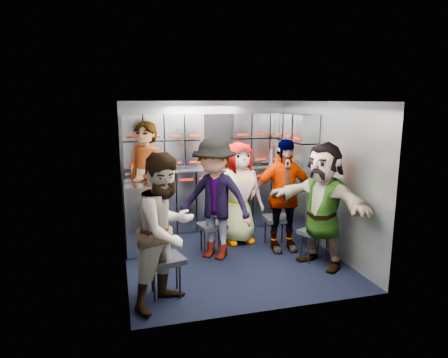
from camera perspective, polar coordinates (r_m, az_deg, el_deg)
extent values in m
plane|color=black|center=(5.62, 0.92, -10.92)|extent=(3.00, 3.00, 0.00)
cube|color=gray|center=(6.74, -2.59, 2.13)|extent=(2.80, 0.04, 2.10)
cube|color=gray|center=(5.11, -14.32, -1.19)|extent=(0.04, 3.00, 2.10)
cube|color=gray|center=(5.85, 14.26, 0.37)|extent=(0.04, 3.00, 2.10)
cube|color=silver|center=(5.20, 0.99, 11.04)|extent=(2.80, 3.00, 0.02)
cube|color=#8F949E|center=(6.65, -2.15, -2.88)|extent=(2.68, 0.38, 0.99)
cube|color=#8F949E|center=(5.79, -12.07, -5.28)|extent=(0.38, 0.76, 0.99)
cube|color=silver|center=(6.54, -2.18, 1.54)|extent=(2.68, 0.42, 0.03)
cube|color=#8F949E|center=(6.54, -2.33, 5.73)|extent=(2.68, 0.28, 0.82)
cube|color=#8F949E|center=(6.33, 10.16, 5.38)|extent=(0.28, 1.00, 0.82)
cube|color=#8F949E|center=(6.42, 10.23, -3.54)|extent=(0.28, 1.20, 1.00)
cube|color=#A71502|center=(6.38, -1.77, 0.05)|extent=(2.60, 0.02, 0.03)
cube|color=black|center=(4.47, -8.39, -11.33)|extent=(0.45, 0.43, 0.06)
cylinder|color=black|center=(4.44, -9.94, -14.62)|extent=(0.02, 0.02, 0.39)
cylinder|color=black|center=(4.47, -6.31, -14.34)|extent=(0.02, 0.02, 0.39)
cylinder|color=black|center=(4.65, -10.23, -13.36)|extent=(0.02, 0.02, 0.39)
cylinder|color=black|center=(4.68, -6.77, -13.11)|extent=(0.02, 0.02, 0.39)
cube|color=black|center=(5.61, -1.76, -6.71)|extent=(0.41, 0.40, 0.06)
cylinder|color=black|center=(5.55, -2.79, -9.16)|extent=(0.02, 0.02, 0.37)
cylinder|color=black|center=(5.61, -0.18, -8.92)|extent=(0.02, 0.02, 0.37)
cylinder|color=black|center=(5.75, -3.27, -8.40)|extent=(0.02, 0.02, 0.37)
cylinder|color=black|center=(5.81, -0.75, -8.19)|extent=(0.02, 0.02, 0.37)
cube|color=black|center=(6.18, 1.63, -4.85)|extent=(0.40, 0.39, 0.06)
cylinder|color=black|center=(6.10, 0.71, -7.14)|extent=(0.02, 0.02, 0.38)
cylinder|color=black|center=(6.18, 3.13, -6.92)|extent=(0.02, 0.02, 0.38)
cylinder|color=black|center=(6.32, 0.13, -6.50)|extent=(0.02, 0.02, 0.38)
cylinder|color=black|center=(6.39, 2.48, -6.30)|extent=(0.02, 0.02, 0.38)
cube|color=black|center=(5.93, 7.60, -5.62)|extent=(0.39, 0.38, 0.06)
cylinder|color=black|center=(5.84, 6.74, -8.07)|extent=(0.02, 0.02, 0.39)
cylinder|color=black|center=(5.94, 9.21, -7.79)|extent=(0.02, 0.02, 0.39)
cylinder|color=black|center=(6.04, 5.91, -7.37)|extent=(0.02, 0.02, 0.39)
cylinder|color=black|center=(6.14, 8.31, -7.11)|extent=(0.02, 0.02, 0.39)
cube|color=black|center=(5.50, 12.79, -7.41)|extent=(0.45, 0.44, 0.05)
cylinder|color=black|center=(5.42, 12.02, -9.92)|extent=(0.02, 0.02, 0.37)
cylinder|color=black|center=(5.54, 14.42, -9.58)|extent=(0.02, 0.02, 0.37)
cylinder|color=black|center=(5.61, 10.99, -9.17)|extent=(0.02, 0.02, 0.37)
cylinder|color=black|center=(5.72, 13.33, -8.85)|extent=(0.02, 0.02, 0.37)
imported|color=black|center=(5.91, -11.00, -0.76)|extent=(0.76, 0.79, 1.82)
imported|color=black|center=(4.16, -8.25, -7.27)|extent=(0.99, 0.97, 1.61)
imported|color=black|center=(5.33, -1.34, -2.90)|extent=(1.20, 1.14, 1.63)
imported|color=black|center=(5.93, 2.15, -2.01)|extent=(0.79, 0.56, 1.52)
imported|color=black|center=(5.66, 8.40, -2.36)|extent=(0.96, 0.44, 1.59)
imported|color=black|center=(5.23, 13.91, -3.62)|extent=(1.08, 1.56, 1.61)
cylinder|color=white|center=(6.35, -8.43, 2.28)|extent=(0.06, 0.06, 0.22)
cylinder|color=white|center=(6.35, -8.11, 2.49)|extent=(0.07, 0.07, 0.27)
cylinder|color=white|center=(6.79, 6.70, 3.12)|extent=(0.07, 0.07, 0.27)
cylinder|color=beige|center=(6.31, -12.78, 1.54)|extent=(0.08, 0.08, 0.11)
cylinder|color=beige|center=(6.86, 8.16, 2.46)|extent=(0.09, 0.09, 0.11)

